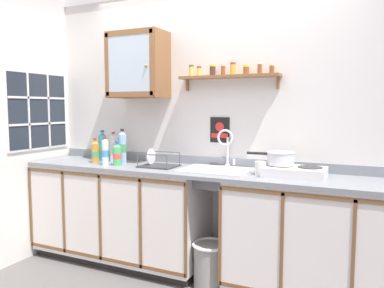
% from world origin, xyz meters
% --- Properties ---
extents(back_wall, '(4.00, 0.07, 2.59)m').
position_xyz_m(back_wall, '(0.00, 0.73, 1.30)').
color(back_wall, silver).
rests_on(back_wall, ground).
extents(lower_cabinet_run, '(1.70, 0.57, 0.91)m').
position_xyz_m(lower_cabinet_run, '(-0.84, 0.42, 0.46)').
color(lower_cabinet_run, black).
rests_on(lower_cabinet_run, ground).
extents(lower_cabinet_run_right, '(1.42, 0.57, 0.91)m').
position_xyz_m(lower_cabinet_run_right, '(0.98, 0.42, 0.46)').
color(lower_cabinet_run_right, black).
rests_on(lower_cabinet_run_right, ground).
extents(countertop, '(3.36, 0.60, 0.03)m').
position_xyz_m(countertop, '(0.00, 0.42, 0.92)').
color(countertop, gray).
rests_on(countertop, lower_cabinet_run).
extents(backsplash, '(3.36, 0.02, 0.08)m').
position_xyz_m(backsplash, '(0.00, 0.69, 0.98)').
color(backsplash, gray).
rests_on(backsplash, countertop).
extents(sink, '(0.57, 0.48, 0.47)m').
position_xyz_m(sink, '(0.13, 0.46, 0.91)').
color(sink, silver).
rests_on(sink, countertop).
extents(hot_plate_stove, '(0.46, 0.30, 0.08)m').
position_xyz_m(hot_plate_stove, '(0.77, 0.43, 0.98)').
color(hot_plate_stove, silver).
rests_on(hot_plate_stove, countertop).
extents(saucepan, '(0.37, 0.21, 0.10)m').
position_xyz_m(saucepan, '(0.66, 0.46, 1.07)').
color(saucepan, silver).
rests_on(saucepan, hot_plate_stove).
extents(bottle_soda_green_0, '(0.08, 0.08, 0.22)m').
position_xyz_m(bottle_soda_green_0, '(-0.79, 0.34, 1.04)').
color(bottle_soda_green_0, '#4CB266').
rests_on(bottle_soda_green_0, countertop).
extents(bottle_water_blue_1, '(0.07, 0.07, 0.33)m').
position_xyz_m(bottle_water_blue_1, '(-0.81, 0.45, 1.09)').
color(bottle_water_blue_1, '#8CB7E0').
rests_on(bottle_water_blue_1, countertop).
extents(bottle_juice_amber_2, '(0.07, 0.07, 0.24)m').
position_xyz_m(bottle_juice_amber_2, '(-1.08, 0.38, 1.04)').
color(bottle_juice_amber_2, gold).
rests_on(bottle_juice_amber_2, countertop).
extents(bottle_opaque_white_3, '(0.08, 0.08, 0.29)m').
position_xyz_m(bottle_opaque_white_3, '(-0.98, 0.54, 1.07)').
color(bottle_opaque_white_3, white).
rests_on(bottle_opaque_white_3, countertop).
extents(bottle_detergent_teal_4, '(0.08, 0.08, 0.30)m').
position_xyz_m(bottle_detergent_teal_4, '(-1.08, 0.50, 1.08)').
color(bottle_detergent_teal_4, teal).
rests_on(bottle_detergent_teal_4, countertop).
extents(bottle_water_clear_5, '(0.06, 0.06, 0.26)m').
position_xyz_m(bottle_water_clear_5, '(-0.90, 0.30, 1.06)').
color(bottle_water_clear_5, silver).
rests_on(bottle_water_clear_5, countertop).
extents(dish_rack, '(0.32, 0.26, 0.16)m').
position_xyz_m(dish_rack, '(-0.41, 0.42, 0.96)').
color(dish_rack, '#333338').
rests_on(dish_rack, countertop).
extents(mug, '(0.09, 0.13, 0.11)m').
position_xyz_m(mug, '(0.52, 0.40, 0.99)').
color(mug, white).
rests_on(mug, countertop).
extents(wall_cabinet, '(0.53, 0.33, 0.60)m').
position_xyz_m(wall_cabinet, '(-0.69, 0.55, 1.85)').
color(wall_cabinet, brown).
extents(spice_shelf, '(0.89, 0.14, 0.23)m').
position_xyz_m(spice_shelf, '(0.16, 0.63, 1.74)').
color(spice_shelf, brown).
extents(warning_sign, '(0.18, 0.01, 0.23)m').
position_xyz_m(warning_sign, '(0.06, 0.70, 1.26)').
color(warning_sign, black).
extents(window, '(0.03, 0.75, 0.77)m').
position_xyz_m(window, '(-1.69, 0.28, 1.43)').
color(window, '#262D38').
extents(trash_bin, '(0.30, 0.30, 0.37)m').
position_xyz_m(trash_bin, '(0.14, 0.29, 0.19)').
color(trash_bin, gray).
rests_on(trash_bin, ground).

